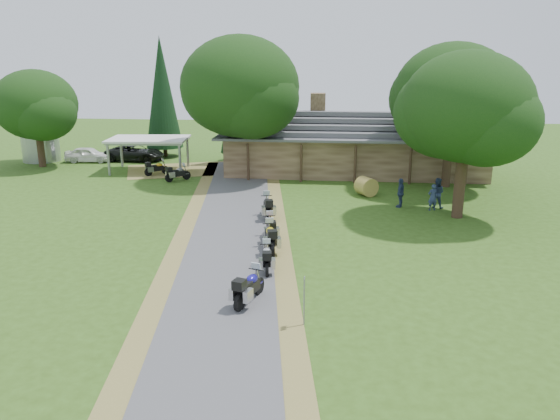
# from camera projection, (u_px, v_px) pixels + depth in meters

# --- Properties ---
(ground) EXTENTS (120.00, 120.00, 0.00)m
(ground) POSITION_uv_depth(u_px,v_px,m) (223.00, 284.00, 22.51)
(ground) COLOR #314F16
(ground) RESTS_ON ground
(driveway) EXTENTS (51.95, 51.95, 0.00)m
(driveway) POSITION_uv_depth(u_px,v_px,m) (229.00, 251.00, 26.39)
(driveway) COLOR #4F4F52
(driveway) RESTS_ON ground
(lodge) EXTENTS (21.40, 9.40, 4.90)m
(lodge) POSITION_uv_depth(u_px,v_px,m) (354.00, 141.00, 44.26)
(lodge) COLOR brown
(lodge) RESTS_ON ground
(silo) EXTENTS (3.32, 3.32, 6.48)m
(silo) POSITION_uv_depth(u_px,v_px,m) (38.00, 125.00, 48.34)
(silo) COLOR gray
(silo) RESTS_ON ground
(carport) EXTENTS (6.63, 4.75, 2.71)m
(carport) POSITION_uv_depth(u_px,v_px,m) (149.00, 155.00, 44.55)
(carport) COLOR silver
(carport) RESTS_ON ground
(car_white_sedan) EXTENTS (2.57, 5.27, 1.70)m
(car_white_sedan) POSITION_uv_depth(u_px,v_px,m) (88.00, 153.00, 48.45)
(car_white_sedan) COLOR white
(car_white_sedan) RESTS_ON ground
(car_dark_suv) EXTENTS (2.59, 5.73, 2.16)m
(car_dark_suv) POSITION_uv_depth(u_px,v_px,m) (135.00, 149.00, 48.94)
(car_dark_suv) COLOR black
(car_dark_suv) RESTS_ON ground
(motorcycle_row_a) EXTENTS (1.26, 2.13, 1.39)m
(motorcycle_row_a) POSITION_uv_depth(u_px,v_px,m) (249.00, 285.00, 20.64)
(motorcycle_row_a) COLOR navy
(motorcycle_row_a) RESTS_ON ground
(motorcycle_row_b) EXTENTS (0.85, 1.91, 1.26)m
(motorcycle_row_b) POSITION_uv_depth(u_px,v_px,m) (267.00, 257.00, 23.79)
(motorcycle_row_b) COLOR #AAAEB2
(motorcycle_row_b) RESTS_ON ground
(motorcycle_row_c) EXTENTS (1.12, 2.20, 1.44)m
(motorcycle_row_c) POSITION_uv_depth(u_px,v_px,m) (271.00, 236.00, 26.26)
(motorcycle_row_c) COLOR gold
(motorcycle_row_c) RESTS_ON ground
(motorcycle_row_d) EXTENTS (1.02, 2.03, 1.33)m
(motorcycle_row_d) POSITION_uv_depth(u_px,v_px,m) (270.00, 226.00, 27.93)
(motorcycle_row_d) COLOR red
(motorcycle_row_d) RESTS_ON ground
(motorcycle_row_e) EXTENTS (1.13, 2.20, 1.44)m
(motorcycle_row_e) POSITION_uv_depth(u_px,v_px,m) (268.00, 206.00, 31.64)
(motorcycle_row_e) COLOR black
(motorcycle_row_e) RESTS_ON ground
(motorcycle_carport_a) EXTENTS (1.77, 1.66, 1.25)m
(motorcycle_carport_a) POSITION_uv_depth(u_px,v_px,m) (157.00, 167.00, 43.15)
(motorcycle_carport_a) COLOR yellow
(motorcycle_carport_a) RESTS_ON ground
(motorcycle_carport_b) EXTENTS (1.75, 1.78, 1.29)m
(motorcycle_carport_b) POSITION_uv_depth(u_px,v_px,m) (178.00, 172.00, 41.14)
(motorcycle_carport_b) COLOR slate
(motorcycle_carport_b) RESTS_ON ground
(person_a) EXTENTS (0.65, 0.55, 1.93)m
(person_a) POSITION_uv_depth(u_px,v_px,m) (433.00, 195.00, 33.08)
(person_a) COLOR navy
(person_a) RESTS_ON ground
(person_b) EXTENTS (0.75, 0.64, 2.22)m
(person_b) POSITION_uv_depth(u_px,v_px,m) (437.00, 190.00, 33.63)
(person_b) COLOR navy
(person_b) RESTS_ON ground
(person_c) EXTENTS (0.64, 0.73, 2.15)m
(person_c) POSITION_uv_depth(u_px,v_px,m) (401.00, 190.00, 33.77)
(person_c) COLOR navy
(person_c) RESTS_ON ground
(hay_bale) EXTENTS (1.66, 1.62, 1.25)m
(hay_bale) POSITION_uv_depth(u_px,v_px,m) (366.00, 186.00, 36.74)
(hay_bale) COLOR olive
(hay_bale) RESTS_ON ground
(sign_post) EXTENTS (0.33, 0.05, 1.81)m
(sign_post) POSITION_uv_depth(u_px,v_px,m) (304.00, 301.00, 18.80)
(sign_post) COLOR gray
(sign_post) RESTS_ON ground
(oak_lodge_left) EXTENTS (8.83, 8.83, 11.18)m
(oak_lodge_left) POSITION_uv_depth(u_px,v_px,m) (240.00, 105.00, 40.74)
(oak_lodge_left) COLOR black
(oak_lodge_left) RESTS_ON ground
(oak_lodge_right) EXTENTS (8.21, 8.21, 10.66)m
(oak_lodge_right) POSITION_uv_depth(u_px,v_px,m) (451.00, 112.00, 38.05)
(oak_lodge_right) COLOR black
(oak_lodge_right) RESTS_ON ground
(oak_driveway) EXTENTS (7.29, 7.29, 10.29)m
(oak_driveway) POSITION_uv_depth(u_px,v_px,m) (465.00, 129.00, 30.52)
(oak_driveway) COLOR black
(oak_driveway) RESTS_ON ground
(oak_silo) EXTENTS (6.79, 6.79, 8.43)m
(oak_silo) POSITION_uv_depth(u_px,v_px,m) (37.00, 117.00, 45.53)
(oak_silo) COLOR black
(oak_silo) RESTS_ON ground
(cedar_near) EXTENTS (3.49, 3.49, 10.61)m
(cedar_near) POSITION_uv_depth(u_px,v_px,m) (240.00, 102.00, 47.17)
(cedar_near) COLOR black
(cedar_near) RESTS_ON ground
(cedar_far) EXTENTS (3.38, 3.38, 10.93)m
(cedar_far) POSITION_uv_depth(u_px,v_px,m) (162.00, 97.00, 49.99)
(cedar_far) COLOR black
(cedar_far) RESTS_ON ground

